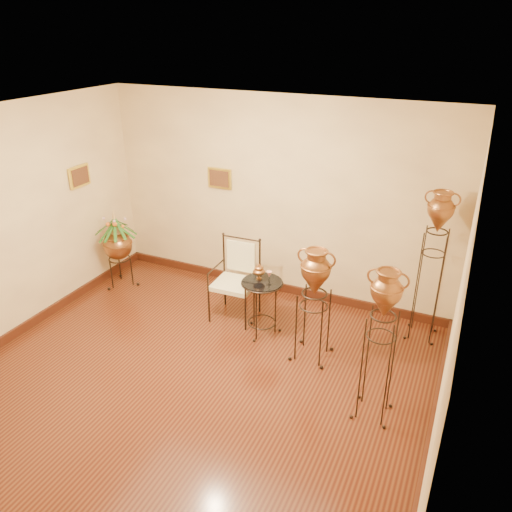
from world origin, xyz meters
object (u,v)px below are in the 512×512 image
at_px(amphora_tall, 431,266).
at_px(armchair, 234,281).
at_px(side_table, 262,306).
at_px(amphora_mid, 380,345).
at_px(planter_urn, 117,242).

height_order(amphora_tall, armchair, amphora_tall).
bearing_deg(side_table, armchair, 158.32).
bearing_deg(armchair, side_table, -23.92).
distance_m(amphora_mid, armchair, 2.35).
relative_size(planter_urn, side_table, 1.33).
bearing_deg(amphora_tall, amphora_mid, -98.59).
height_order(amphora_mid, armchair, amphora_mid).
relative_size(amphora_tall, amphora_mid, 1.17).
distance_m(amphora_tall, planter_urn, 4.34).
height_order(planter_urn, side_table, planter_urn).
height_order(amphora_tall, amphora_mid, amphora_tall).
height_order(amphora_mid, side_table, amphora_mid).
xyz_separation_m(amphora_tall, amphora_mid, (-0.25, -1.64, -0.15)).
distance_m(planter_urn, side_table, 2.49).
relative_size(planter_urn, armchair, 1.15).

